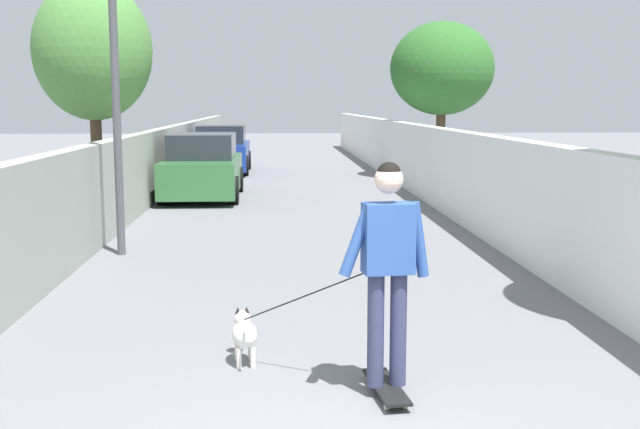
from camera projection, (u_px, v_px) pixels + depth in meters
The scene contains 11 objects.
ground_plane at pixel (290, 199), 18.31m from camera, with size 80.00×80.00×0.00m, color slate.
wall_left at pixel (136, 174), 16.03m from camera, with size 48.00×0.30×1.62m, color #999E93.
fence_right at pixel (444, 169), 16.40m from camera, with size 48.00×0.30×1.73m, color white.
tree_left_near at pixel (93, 51), 16.59m from camera, with size 2.53×2.53×4.87m.
tree_right_far at pixel (442, 69), 23.05m from camera, with size 3.09×3.09×4.66m.
lamp_post at pixel (114, 38), 11.19m from camera, with size 0.36×0.36×4.74m.
skateboard at pixel (386, 387), 6.04m from camera, with size 0.82×0.29×0.08m.
person_skateboarder at pixel (388, 256), 5.89m from camera, with size 0.26×0.72×1.75m.
dog at pixel (245, 332), 6.77m from camera, with size 1.14×1.27×1.06m.
car_near at pixel (203, 168), 18.50m from camera, with size 4.02×1.80×1.54m.
car_far at pixel (222, 151), 25.23m from camera, with size 3.87×1.80×1.54m.
Camera 1 is at (-4.18, 0.37, 2.27)m, focal length 43.40 mm.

